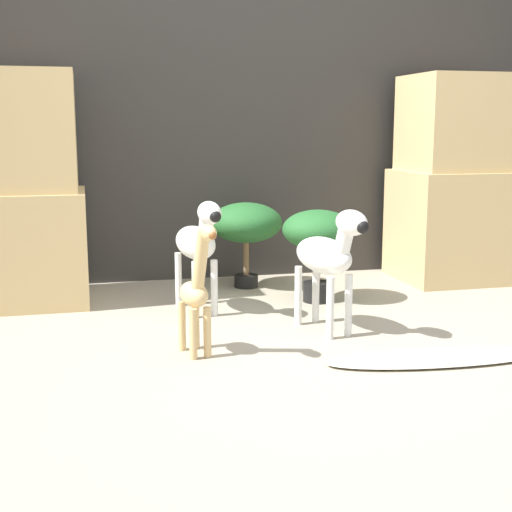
{
  "coord_description": "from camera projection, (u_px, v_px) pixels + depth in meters",
  "views": [
    {
      "loc": [
        -0.99,
        -2.87,
        0.99
      ],
      "look_at": [
        -0.15,
        0.61,
        0.34
      ],
      "focal_mm": 50.0,
      "sensor_mm": 36.0,
      "label": 1
    }
  ],
  "objects": [
    {
      "name": "potted_palm_front",
      "position": [
        318.0,
        234.0,
        4.02
      ],
      "size": [
        0.41,
        0.41,
        0.53
      ],
      "color": "black",
      "rests_on": "ground_plane"
    },
    {
      "name": "ground_plane",
      "position": [
        321.0,
        353.0,
        3.15
      ],
      "size": [
        14.0,
        14.0,
        0.0
      ],
      "primitive_type": "plane",
      "color": "#9E937F"
    },
    {
      "name": "wall_back",
      "position": [
        238.0,
        109.0,
        4.61
      ],
      "size": [
        6.4,
        0.08,
        2.2
      ],
      "color": "#2D2B28",
      "rests_on": "ground_plane"
    },
    {
      "name": "rock_pillar_left",
      "position": [
        16.0,
        195.0,
        3.96
      ],
      "size": [
        0.74,
        0.63,
        1.29
      ],
      "color": "tan",
      "rests_on": "ground_plane"
    },
    {
      "name": "zebra_right",
      "position": [
        329.0,
        254.0,
        3.4
      ],
      "size": [
        0.27,
        0.54,
        0.62
      ],
      "color": "silver",
      "rests_on": "ground_plane"
    },
    {
      "name": "giraffe_figurine",
      "position": [
        197.0,
        290.0,
        3.06
      ],
      "size": [
        0.15,
        0.34,
        0.6
      ],
      "color": "tan",
      "rests_on": "ground_plane"
    },
    {
      "name": "potted_palm_back",
      "position": [
        246.0,
        225.0,
        4.38
      ],
      "size": [
        0.45,
        0.45,
        0.53
      ],
      "color": "black",
      "rests_on": "ground_plane"
    },
    {
      "name": "rock_pillar_right",
      "position": [
        458.0,
        185.0,
        4.59
      ],
      "size": [
        0.74,
        0.63,
        1.31
      ],
      "color": "tan",
      "rests_on": "ground_plane"
    },
    {
      "name": "surfboard",
      "position": [
        435.0,
        357.0,
        3.05
      ],
      "size": [
        1.01,
        0.32,
        0.07
      ],
      "color": "silver",
      "rests_on": "ground_plane"
    },
    {
      "name": "zebra_left",
      "position": [
        198.0,
        241.0,
        3.77
      ],
      "size": [
        0.25,
        0.54,
        0.62
      ],
      "color": "silver",
      "rests_on": "ground_plane"
    }
  ]
}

